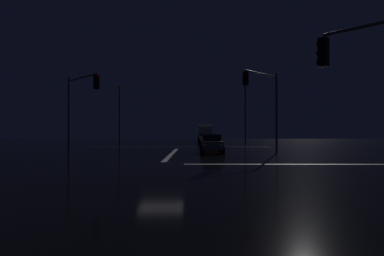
{
  "coord_description": "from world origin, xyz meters",
  "views": [
    {
      "loc": [
        1.92,
        -18.23,
        1.9
      ],
      "look_at": [
        1.65,
        12.08,
        2.19
      ],
      "focal_mm": 29.77,
      "sensor_mm": 36.0,
      "label": 1
    }
  ],
  "objects_px": {
    "sedan_gray": "(212,143)",
    "traffic_signal_nw": "(80,99)",
    "streetlamp_left_far": "(119,110)",
    "sedan_silver": "(205,138)",
    "traffic_signal_se": "(378,70)",
    "sedan_red": "(209,140)",
    "box_truck": "(205,132)",
    "sedan_orange": "(212,141)",
    "traffic_signal_ne": "(265,97)",
    "streetlamp_right_far": "(245,107)",
    "sedan_white": "(207,138)"
  },
  "relations": [
    {
      "from": "sedan_red",
      "to": "streetlamp_left_far",
      "type": "xyz_separation_m",
      "value": [
        -13.38,
        7.24,
        4.34
      ]
    },
    {
      "from": "sedan_red",
      "to": "box_truck",
      "type": "bearing_deg",
      "value": 89.9
    },
    {
      "from": "sedan_orange",
      "to": "streetlamp_right_far",
      "type": "bearing_deg",
      "value": 66.57
    },
    {
      "from": "box_truck",
      "to": "traffic_signal_se",
      "type": "relative_size",
      "value": 1.45
    },
    {
      "from": "sedan_red",
      "to": "traffic_signal_se",
      "type": "relative_size",
      "value": 0.76
    },
    {
      "from": "sedan_red",
      "to": "sedan_gray",
      "type": "bearing_deg",
      "value": -91.65
    },
    {
      "from": "sedan_gray",
      "to": "traffic_signal_nw",
      "type": "distance_m",
      "value": 11.84
    },
    {
      "from": "sedan_gray",
      "to": "traffic_signal_se",
      "type": "bearing_deg",
      "value": -76.32
    },
    {
      "from": "sedan_silver",
      "to": "streetlamp_right_far",
      "type": "relative_size",
      "value": 0.45
    },
    {
      "from": "sedan_red",
      "to": "sedan_orange",
      "type": "bearing_deg",
      "value": -89.97
    },
    {
      "from": "traffic_signal_nw",
      "to": "streetlamp_right_far",
      "type": "xyz_separation_m",
      "value": [
        17.0,
        22.65,
        0.98
      ]
    },
    {
      "from": "sedan_gray",
      "to": "traffic_signal_ne",
      "type": "xyz_separation_m",
      "value": [
        4.15,
        -2.72,
        3.89
      ]
    },
    {
      "from": "sedan_silver",
      "to": "streetlamp_left_far",
      "type": "height_order",
      "value": "streetlamp_left_far"
    },
    {
      "from": "sedan_orange",
      "to": "sedan_silver",
      "type": "distance_m",
      "value": 18.13
    },
    {
      "from": "streetlamp_right_far",
      "to": "sedan_gray",
      "type": "bearing_deg",
      "value": -107.25
    },
    {
      "from": "sedan_gray",
      "to": "streetlamp_left_far",
      "type": "height_order",
      "value": "streetlamp_left_far"
    },
    {
      "from": "sedan_gray",
      "to": "sedan_white",
      "type": "bearing_deg",
      "value": 89.32
    },
    {
      "from": "sedan_gray",
      "to": "streetlamp_right_far",
      "type": "height_order",
      "value": "streetlamp_right_far"
    },
    {
      "from": "streetlamp_right_far",
      "to": "sedan_red",
      "type": "bearing_deg",
      "value": -128.57
    },
    {
      "from": "sedan_red",
      "to": "traffic_signal_nw",
      "type": "bearing_deg",
      "value": -126.09
    },
    {
      "from": "traffic_signal_se",
      "to": "traffic_signal_nw",
      "type": "relative_size",
      "value": 0.88
    },
    {
      "from": "sedan_white",
      "to": "box_truck",
      "type": "relative_size",
      "value": 0.52
    },
    {
      "from": "traffic_signal_ne",
      "to": "streetlamp_left_far",
      "type": "bearing_deg",
      "value": 127.37
    },
    {
      "from": "traffic_signal_nw",
      "to": "streetlamp_left_far",
      "type": "distance_m",
      "value": 22.76
    },
    {
      "from": "traffic_signal_se",
      "to": "traffic_signal_ne",
      "type": "bearing_deg",
      "value": 91.01
    },
    {
      "from": "sedan_gray",
      "to": "traffic_signal_ne",
      "type": "height_order",
      "value": "traffic_signal_ne"
    },
    {
      "from": "sedan_orange",
      "to": "sedan_red",
      "type": "height_order",
      "value": "same"
    },
    {
      "from": "box_truck",
      "to": "sedan_red",
      "type": "bearing_deg",
      "value": -90.1
    },
    {
      "from": "sedan_silver",
      "to": "streetlamp_right_far",
      "type": "distance_m",
      "value": 8.99
    },
    {
      "from": "sedan_orange",
      "to": "traffic_signal_ne",
      "type": "distance_m",
      "value": 10.65
    },
    {
      "from": "sedan_orange",
      "to": "traffic_signal_nw",
      "type": "bearing_deg",
      "value": -140.29
    },
    {
      "from": "sedan_orange",
      "to": "traffic_signal_se",
      "type": "bearing_deg",
      "value": -80.63
    },
    {
      "from": "box_truck",
      "to": "traffic_signal_nw",
      "type": "height_order",
      "value": "traffic_signal_nw"
    },
    {
      "from": "sedan_red",
      "to": "traffic_signal_nw",
      "type": "distance_m",
      "value": 19.42
    },
    {
      "from": "sedan_silver",
      "to": "traffic_signal_se",
      "type": "height_order",
      "value": "traffic_signal_se"
    },
    {
      "from": "sedan_white",
      "to": "sedan_silver",
      "type": "xyz_separation_m",
      "value": [
        -0.05,
        5.74,
        0.0
      ]
    },
    {
      "from": "sedan_orange",
      "to": "traffic_signal_se",
      "type": "height_order",
      "value": "traffic_signal_se"
    },
    {
      "from": "sedan_orange",
      "to": "sedan_white",
      "type": "xyz_separation_m",
      "value": [
        -0.14,
        12.39,
        0.0
      ]
    },
    {
      "from": "box_truck",
      "to": "traffic_signal_se",
      "type": "bearing_deg",
      "value": -85.42
    },
    {
      "from": "box_truck",
      "to": "streetlamp_right_far",
      "type": "distance_m",
      "value": 14.13
    },
    {
      "from": "sedan_white",
      "to": "sedan_red",
      "type": "bearing_deg",
      "value": -88.76
    },
    {
      "from": "box_truck",
      "to": "sedan_silver",
      "type": "bearing_deg",
      "value": -91.69
    },
    {
      "from": "box_truck",
      "to": "sedan_gray",
      "type": "bearing_deg",
      "value": -90.71
    },
    {
      "from": "sedan_red",
      "to": "sedan_silver",
      "type": "xyz_separation_m",
      "value": [
        -0.19,
        12.06,
        0.0
      ]
    },
    {
      "from": "traffic_signal_se",
      "to": "sedan_silver",
      "type": "bearing_deg",
      "value": 95.68
    },
    {
      "from": "sedan_gray",
      "to": "sedan_silver",
      "type": "xyz_separation_m",
      "value": [
        0.17,
        24.58,
        0.0
      ]
    },
    {
      "from": "sedan_gray",
      "to": "sedan_white",
      "type": "height_order",
      "value": "same"
    },
    {
      "from": "traffic_signal_se",
      "to": "sedan_orange",
      "type": "bearing_deg",
      "value": 99.37
    },
    {
      "from": "sedan_orange",
      "to": "traffic_signal_ne",
      "type": "height_order",
      "value": "traffic_signal_ne"
    },
    {
      "from": "sedan_gray",
      "to": "streetlamp_right_far",
      "type": "bearing_deg",
      "value": 72.75
    }
  ]
}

